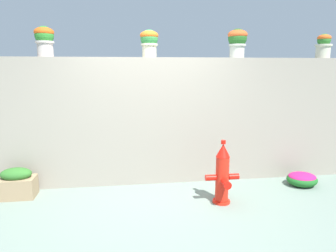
% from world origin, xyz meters
% --- Properties ---
extents(ground_plane, '(24.00, 24.00, 0.00)m').
position_xyz_m(ground_plane, '(0.00, 0.00, 0.00)').
color(ground_plane, gray).
extents(stone_wall, '(6.78, 0.40, 2.01)m').
position_xyz_m(stone_wall, '(0.00, 1.27, 1.01)').
color(stone_wall, gray).
rests_on(stone_wall, ground).
extents(potted_plant_1, '(0.29, 0.29, 0.45)m').
position_xyz_m(potted_plant_1, '(-1.55, 1.28, 2.28)').
color(potted_plant_1, beige).
rests_on(potted_plant_1, stone_wall).
extents(potted_plant_2, '(0.28, 0.28, 0.42)m').
position_xyz_m(potted_plant_2, '(0.01, 1.26, 2.26)').
color(potted_plant_2, beige).
rests_on(potted_plant_2, stone_wall).
extents(potted_plant_3, '(0.32, 0.32, 0.46)m').
position_xyz_m(potted_plant_3, '(1.44, 1.29, 2.29)').
color(potted_plant_3, beige).
rests_on(potted_plant_3, stone_wall).
extents(potted_plant_4, '(0.27, 0.27, 0.40)m').
position_xyz_m(potted_plant_4, '(2.93, 1.25, 2.23)').
color(potted_plant_4, beige).
rests_on(potted_plant_4, stone_wall).
extents(fire_hydrant, '(0.47, 0.37, 0.89)m').
position_xyz_m(fire_hydrant, '(0.92, 0.24, 0.40)').
color(fire_hydrant, red).
rests_on(fire_hydrant, ground).
extents(flower_bush_left, '(0.48, 0.43, 0.21)m').
position_xyz_m(flower_bush_left, '(2.39, 0.68, 0.11)').
color(flower_bush_left, '#1E6323').
rests_on(flower_bush_left, ground).
extents(planter_box, '(0.51, 0.32, 0.44)m').
position_xyz_m(planter_box, '(-1.97, 0.82, 0.21)').
color(planter_box, '#A08360').
rests_on(planter_box, ground).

